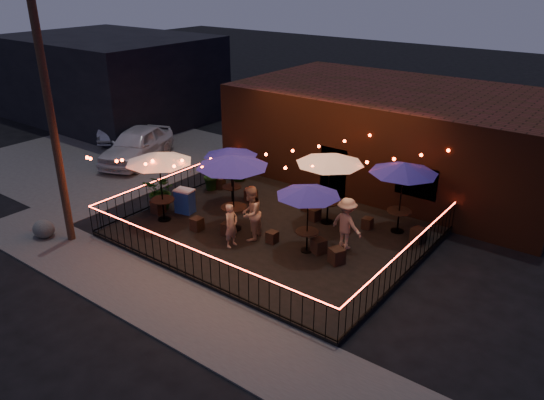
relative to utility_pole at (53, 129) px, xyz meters
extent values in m
plane|color=black|center=(5.40, 2.60, -4.00)|extent=(110.00, 110.00, 0.00)
cube|color=black|center=(5.40, 4.60, -3.92)|extent=(10.00, 8.00, 0.15)
cube|color=#484442|center=(5.40, -0.65, -3.98)|extent=(18.00, 2.50, 0.05)
cube|color=#484442|center=(-6.60, 6.60, -3.99)|extent=(11.00, 12.00, 0.02)
cube|color=#371B0F|center=(6.40, 12.60, -2.00)|extent=(14.00, 8.00, 4.00)
cube|color=black|center=(5.40, 8.72, -2.90)|extent=(1.20, 0.24, 2.20)
cube|color=black|center=(8.90, 8.72, -2.40)|extent=(1.60, 0.24, 1.20)
cube|color=black|center=(-12.60, 11.60, -1.50)|extent=(12.00, 9.00, 5.00)
cylinder|color=#382417|center=(0.00, 0.00, 0.00)|extent=(0.26, 0.26, 8.00)
cube|color=black|center=(5.40, 0.60, -3.77)|extent=(10.00, 0.04, 0.04)
cube|color=black|center=(5.40, 0.60, -2.85)|extent=(10.00, 0.04, 0.04)
cube|color=red|center=(5.40, 0.60, -2.82)|extent=(10.00, 0.03, 0.02)
cube|color=black|center=(0.40, 4.60, -3.77)|extent=(0.04, 8.00, 0.04)
cube|color=black|center=(0.40, 4.60, -2.85)|extent=(0.04, 8.00, 0.04)
cube|color=red|center=(0.40, 4.60, -2.82)|extent=(0.03, 8.00, 0.02)
cube|color=black|center=(10.40, 4.60, -3.77)|extent=(0.04, 8.00, 0.04)
cube|color=black|center=(10.40, 4.60, -2.85)|extent=(0.04, 8.00, 0.04)
cube|color=red|center=(10.40, 4.60, -2.82)|extent=(0.03, 8.00, 0.02)
cylinder|color=black|center=(1.60, 2.87, -3.83)|extent=(0.48, 0.48, 0.03)
cylinder|color=black|center=(1.60, 2.87, -3.45)|extent=(0.07, 0.07, 0.79)
cylinder|color=black|center=(1.60, 2.87, -3.04)|extent=(0.87, 0.87, 0.04)
cylinder|color=black|center=(1.60, 2.87, -2.54)|extent=(0.05, 0.05, 2.62)
cone|color=white|center=(1.60, 2.87, -1.39)|extent=(3.13, 3.13, 0.38)
cylinder|color=black|center=(2.63, 5.54, -3.84)|extent=(0.42, 0.42, 0.03)
cylinder|color=black|center=(2.63, 5.54, -3.50)|extent=(0.06, 0.06, 0.69)
cylinder|color=black|center=(2.63, 5.54, -3.14)|extent=(0.77, 0.77, 0.04)
cylinder|color=black|center=(2.63, 5.54, -2.70)|extent=(0.04, 0.04, 2.30)
cone|color=navy|center=(2.63, 5.54, -1.70)|extent=(2.30, 2.30, 0.33)
cylinder|color=black|center=(4.18, 3.87, -3.83)|extent=(0.50, 0.50, 0.03)
cylinder|color=black|center=(4.18, 3.87, -3.43)|extent=(0.07, 0.07, 0.83)
cylinder|color=black|center=(4.18, 3.87, -3.00)|extent=(0.92, 0.92, 0.05)
cylinder|color=black|center=(4.18, 3.87, -2.47)|extent=(0.05, 0.05, 2.75)
cone|color=navy|center=(4.18, 3.87, -1.27)|extent=(2.87, 2.87, 0.40)
cylinder|color=black|center=(6.55, 6.35, -3.83)|extent=(0.49, 0.49, 0.03)
cylinder|color=black|center=(6.55, 6.35, -3.44)|extent=(0.07, 0.07, 0.80)
cylinder|color=black|center=(6.55, 6.35, -3.03)|extent=(0.88, 0.88, 0.04)
cylinder|color=black|center=(6.55, 6.35, -2.52)|extent=(0.05, 0.05, 2.65)
cone|color=white|center=(6.55, 6.35, -1.36)|extent=(3.12, 3.12, 0.39)
cylinder|color=black|center=(7.15, 4.10, -3.84)|extent=(0.42, 0.42, 0.03)
cylinder|color=black|center=(7.15, 4.10, -3.50)|extent=(0.06, 0.06, 0.69)
cylinder|color=black|center=(7.15, 4.10, -3.14)|extent=(0.77, 0.77, 0.04)
cylinder|color=black|center=(7.15, 4.10, -2.70)|extent=(0.04, 0.04, 2.30)
cone|color=navy|center=(7.15, 4.10, -1.70)|extent=(2.63, 2.63, 0.34)
cylinder|color=black|center=(8.93, 7.22, -3.83)|extent=(0.47, 0.47, 0.03)
cylinder|color=black|center=(8.93, 7.22, -3.45)|extent=(0.06, 0.06, 0.77)
cylinder|color=black|center=(8.93, 7.22, -3.06)|extent=(0.86, 0.86, 0.04)
cylinder|color=black|center=(8.93, 7.22, -2.57)|extent=(0.05, 0.05, 2.57)
cone|color=navy|center=(8.93, 7.22, -1.44)|extent=(2.81, 2.81, 0.37)
cube|color=black|center=(0.96, 3.15, -3.59)|extent=(0.44, 0.44, 0.51)
cube|color=black|center=(3.16, 3.02, -3.62)|extent=(0.40, 0.40, 0.46)
cube|color=black|center=(1.16, 6.43, -3.62)|extent=(0.50, 0.50, 0.47)
cube|color=black|center=(3.08, 6.17, -3.61)|extent=(0.43, 0.43, 0.48)
cube|color=black|center=(4.31, 3.39, -3.62)|extent=(0.44, 0.44, 0.46)
cube|color=black|center=(5.88, 3.87, -3.65)|extent=(0.34, 0.34, 0.40)
cube|color=black|center=(5.38, 6.78, -3.63)|extent=(0.39, 0.39, 0.45)
cube|color=black|center=(6.06, 6.22, -3.63)|extent=(0.44, 0.44, 0.45)
cube|color=black|center=(7.53, 4.23, -3.61)|extent=(0.53, 0.53, 0.48)
cube|color=black|center=(8.34, 4.01, -3.60)|extent=(0.57, 0.57, 0.51)
cube|color=black|center=(7.96, 6.79, -3.65)|extent=(0.36, 0.36, 0.40)
cube|color=black|center=(9.82, 6.93, -3.60)|extent=(0.52, 0.52, 0.49)
imported|color=tan|center=(4.94, 2.86, -3.08)|extent=(0.37, 0.56, 1.53)
imported|color=#D8AD94|center=(5.14, 3.65, -2.88)|extent=(0.95, 1.10, 1.94)
imported|color=tan|center=(8.06, 5.05, -2.95)|extent=(1.25, 0.85, 1.79)
imported|color=#0E3E0D|center=(0.80, 3.53, -3.13)|extent=(1.57, 1.45, 1.44)
imported|color=#163510|center=(1.05, 6.05, -3.18)|extent=(0.88, 0.78, 1.34)
imported|color=#16410C|center=(1.18, 7.63, -3.16)|extent=(0.91, 0.91, 1.38)
cube|color=#193EA1|center=(1.76, 3.81, -3.40)|extent=(0.75, 0.59, 0.89)
cube|color=silver|center=(1.76, 3.81, -2.94)|extent=(0.80, 0.64, 0.06)
ellipsoid|color=#464742|center=(-0.91, -0.47, -3.66)|extent=(1.02, 0.92, 0.67)
imported|color=silver|center=(-4.68, 6.87, -3.17)|extent=(3.61, 5.28, 1.67)
imported|color=#A6A7AF|center=(-8.49, 8.92, -3.24)|extent=(4.17, 4.56, 1.52)
camera|label=1|loc=(15.53, -8.88, 4.73)|focal=35.00mm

